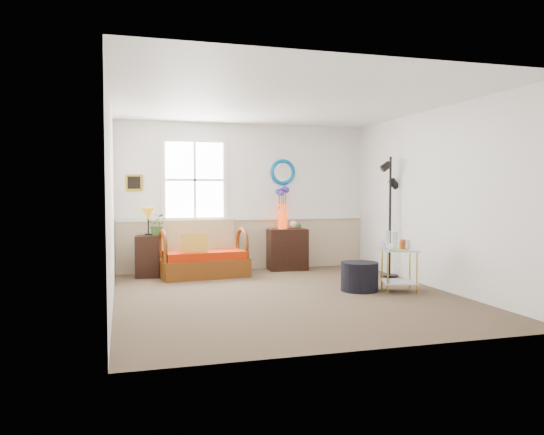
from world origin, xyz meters
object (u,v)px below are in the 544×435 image
object	(u,v)px
side_table	(399,270)
lamp_stand	(148,256)
cabinet	(287,249)
floor_lamp	(390,217)
ottoman	(359,276)
loveseat	(203,249)

from	to	relation	value
side_table	lamp_stand	bearing A→B (deg)	145.82
lamp_stand	cabinet	world-z (taller)	cabinet
side_table	floor_lamp	world-z (taller)	floor_lamp
side_table	ottoman	world-z (taller)	side_table
side_table	cabinet	bearing A→B (deg)	110.46
side_table	ottoman	distance (m)	0.56
cabinet	floor_lamp	size ratio (longest dim) A/B	0.37
cabinet	ottoman	xyz separation A→B (m)	(0.38, -2.18, -0.16)
lamp_stand	loveseat	bearing A→B (deg)	-12.95
loveseat	lamp_stand	bearing A→B (deg)	160.17
loveseat	cabinet	xyz separation A→B (m)	(1.56, 0.34, -0.09)
lamp_stand	side_table	world-z (taller)	lamp_stand
cabinet	loveseat	bearing A→B (deg)	-164.54
lamp_stand	floor_lamp	world-z (taller)	floor_lamp
lamp_stand	ottoman	xyz separation A→B (m)	(2.81, -2.04, -0.14)
floor_lamp	ottoman	distance (m)	1.60
lamp_stand	floor_lamp	distance (m)	4.01
floor_lamp	side_table	bearing A→B (deg)	-107.61
loveseat	cabinet	bearing A→B (deg)	5.30
loveseat	side_table	bearing A→B (deg)	-46.87
loveseat	lamp_stand	distance (m)	0.90
side_table	ottoman	bearing A→B (deg)	157.30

